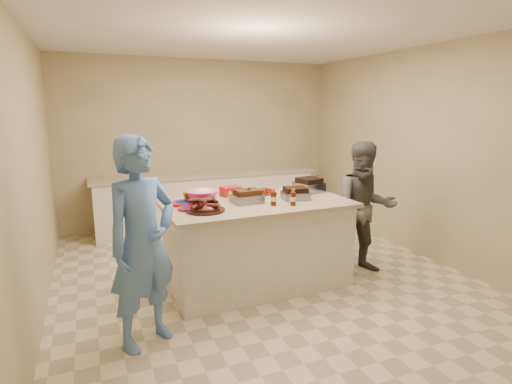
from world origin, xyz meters
name	(u,v)px	position (x,y,z in m)	size (l,w,h in m)	color
room	(262,277)	(0.00, 0.00, 0.00)	(4.50, 5.00, 2.70)	tan
back_counter	(208,200)	(0.00, 2.20, 0.45)	(3.60, 0.64, 0.90)	silver
island	(258,284)	(-0.12, -0.14, 0.00)	(1.98, 1.04, 0.94)	silver
rib_platter	(205,211)	(-0.74, -0.30, 0.94)	(0.39, 0.39, 0.15)	#3F0D08
pulled_pork_tray	(247,203)	(-0.24, -0.13, 0.94)	(0.30, 0.23, 0.09)	#47230F
brisket_tray	(295,199)	(0.31, -0.18, 0.94)	(0.28, 0.23, 0.08)	black
roasting_pan	(309,192)	(0.66, 0.12, 0.94)	(0.29, 0.29, 0.11)	gray
coleslaw_bowl	(203,203)	(-0.68, 0.04, 0.94)	(0.34, 0.34, 0.23)	#FC4898
sausage_plate	(264,196)	(0.06, 0.12, 0.94)	(0.29, 0.29, 0.05)	silver
mac_cheese_dish	(292,192)	(0.46, 0.17, 0.94)	(0.27, 0.20, 0.07)	gold
bbq_bottle_a	(273,205)	(-0.03, -0.34, 0.94)	(0.06, 0.06, 0.17)	#471304
bbq_bottle_b	(293,205)	(0.15, -0.43, 0.94)	(0.06, 0.06, 0.17)	#471304
mustard_bottle	(230,201)	(-0.38, 0.02, 0.94)	(0.04, 0.04, 0.12)	yellow
sauce_bowl	(252,199)	(-0.12, 0.01, 0.94)	(0.12, 0.04, 0.12)	silver
plate_stack_large	(183,205)	(-0.89, 0.05, 0.94)	(0.25, 0.25, 0.03)	#A21319
plate_stack_small	(187,210)	(-0.90, -0.18, 0.94)	(0.17, 0.17, 0.02)	#A21319
plastic_cup	(188,201)	(-0.80, 0.19, 0.94)	(0.10, 0.10, 0.10)	#95520D
basket_stack	(231,196)	(-0.28, 0.28, 0.94)	(0.21, 0.16, 0.11)	#A21319
guest_blue	(149,341)	(-1.41, -0.82, 0.00)	(0.63, 1.73, 0.41)	#5280C6
guest_gray	(361,271)	(1.17, -0.29, 0.00)	(0.76, 1.56, 0.59)	#504E48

